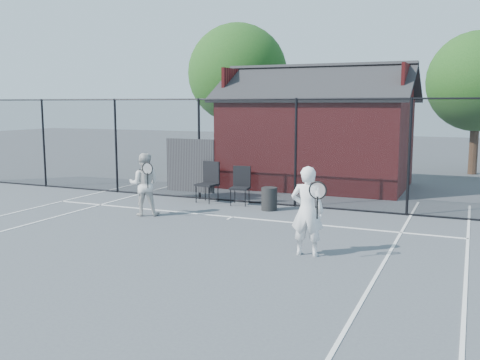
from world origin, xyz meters
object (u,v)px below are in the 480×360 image
at_px(chair_right, 240,186).
at_px(waste_bin, 269,199).
at_px(chair_left, 207,183).
at_px(player_front, 307,211).
at_px(player_back, 144,184).
at_px(clubhouse, 317,140).

distance_m(chair_right, waste_bin, 1.12).
bearing_deg(chair_left, player_front, -36.40).
bearing_deg(waste_bin, chair_left, 169.60).
relative_size(chair_right, waste_bin, 1.71).
height_order(player_front, chair_left, player_front).
distance_m(player_front, chair_left, 5.93).
relative_size(chair_left, waste_bin, 1.85).
bearing_deg(chair_right, player_back, -134.64).
xyz_separation_m(chair_left, waste_bin, (2.07, -0.38, -0.26)).
bearing_deg(chair_left, player_back, -97.75).
xyz_separation_m(clubhouse, player_back, (-2.68, -6.67, -0.81)).
distance_m(chair_left, waste_bin, 2.12).
bearing_deg(chair_left, chair_right, 8.21).
distance_m(chair_left, chair_right, 1.04).
distance_m(clubhouse, waste_bin, 4.96).
height_order(player_front, waste_bin, player_front).
distance_m(player_back, waste_bin, 3.33).
relative_size(clubhouse, chair_left, 5.68).
bearing_deg(waste_bin, player_front, -60.14).
bearing_deg(player_back, waste_bin, 34.82).
relative_size(player_back, chair_left, 1.40).
xyz_separation_m(player_front, player_back, (-4.87, 1.89, -0.05)).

